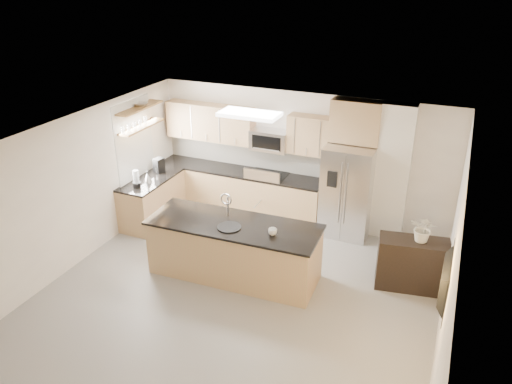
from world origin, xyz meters
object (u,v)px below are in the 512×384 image
at_px(credenza, 412,264).
at_px(island, 234,249).
at_px(range, 267,195).
at_px(coffee_maker, 159,166).
at_px(television, 441,279).
at_px(refrigerator, 348,191).
at_px(cup, 273,232).
at_px(blender, 136,180).
at_px(flower_vase, 425,223).
at_px(bowl, 141,104).
at_px(microwave, 270,140).
at_px(kettle, 147,177).
at_px(platter, 229,227).

bearing_deg(credenza, island, -173.44).
distance_m(island, credenza, 2.88).
relative_size(range, coffee_maker, 3.80).
distance_m(range, island, 2.23).
distance_m(coffee_maker, television, 6.11).
xyz_separation_m(refrigerator, credenza, (1.41, -1.37, -0.46)).
relative_size(island, television, 2.67).
bearing_deg(credenza, cup, -166.10).
bearing_deg(coffee_maker, island, -32.00).
bearing_deg(television, blender, 73.98).
height_order(flower_vase, television, television).
height_order(refrigerator, television, refrigerator).
height_order(refrigerator, coffee_maker, refrigerator).
bearing_deg(bowl, blender, -74.28).
bearing_deg(television, microwave, 47.25).
bearing_deg(microwave, kettle, -146.32).
height_order(platter, coffee_maker, coffee_maker).
distance_m(range, television, 4.78).
height_order(range, microwave, microwave).
height_order(range, coffee_maker, coffee_maker).
xyz_separation_m(credenza, platter, (-2.78, -0.95, 0.56)).
distance_m(microwave, flower_vase, 3.54).
bearing_deg(island, refrigerator, 55.76).
relative_size(kettle, coffee_maker, 0.74).
bearing_deg(television, platter, 76.74).
height_order(cup, television, television).
relative_size(refrigerator, blender, 5.14).
relative_size(refrigerator, bowl, 5.27).
height_order(cup, blender, blender).
bearing_deg(platter, island, 88.13).
relative_size(refrigerator, kettle, 7.98).
height_order(platter, kettle, kettle).
bearing_deg(coffee_maker, credenza, -7.75).
xyz_separation_m(cup, kettle, (-3.04, 1.07, -0.01)).
bearing_deg(flower_vase, platter, -161.34).
bearing_deg(platter, coffee_maker, 145.34).
height_order(kettle, television, television).
bearing_deg(platter, credenza, 18.86).
bearing_deg(flower_vase, coffee_maker, 172.64).
bearing_deg(coffee_maker, platter, -34.66).
xyz_separation_m(range, cup, (1.01, -2.30, 0.56)).
distance_m(range, bowl, 3.08).
bearing_deg(television, kettle, 71.10).
bearing_deg(microwave, island, -82.71).
distance_m(kettle, television, 5.86).
relative_size(cup, flower_vase, 0.21).
relative_size(kettle, flower_vase, 0.34).
height_order(range, credenza, range).
xyz_separation_m(range, flower_vase, (3.17, -1.39, 0.72)).
xyz_separation_m(platter, television, (3.22, -0.76, 0.36)).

